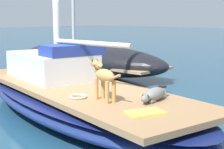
{
  "coord_description": "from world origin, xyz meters",
  "views": [
    {
      "loc": [
        -4.85,
        -5.46,
        2.09
      ],
      "look_at": [
        0.0,
        -1.0,
        1.01
      ],
      "focal_mm": 56.04,
      "sensor_mm": 36.0,
      "label": 1
    }
  ],
  "objects": [
    {
      "name": "ground_plane",
      "position": [
        0.0,
        0.0,
        0.0
      ],
      "size": [
        120.0,
        120.0,
        0.0
      ],
      "primitive_type": "plane",
      "color": "navy"
    },
    {
      "name": "sailboat_main",
      "position": [
        0.0,
        0.0,
        0.34
      ],
      "size": [
        3.9,
        7.59,
        0.66
      ],
      "color": "navy",
      "rests_on": "ground"
    },
    {
      "name": "deck_winch",
      "position": [
        0.34,
        -1.93,
        0.76
      ],
      "size": [
        0.16,
        0.16,
        0.21
      ],
      "color": "#B7B7BC",
      "rests_on": "sailboat_main"
    },
    {
      "name": "dog_grey",
      "position": [
        0.0,
        -1.99,
        0.77
      ],
      "size": [
        0.95,
        0.37,
        0.22
      ],
      "color": "gray",
      "rests_on": "sailboat_main"
    },
    {
      "name": "coiled_rope",
      "position": [
        -0.75,
        -0.86,
        0.68
      ],
      "size": [
        0.32,
        0.32,
        0.04
      ],
      "primitive_type": "torus",
      "color": "beige",
      "rests_on": "sailboat_main"
    },
    {
      "name": "dog_tan",
      "position": [
        -0.57,
        -1.33,
        1.08
      ],
      "size": [
        0.36,
        0.92,
        0.7
      ],
      "color": "tan",
      "rests_on": "sailboat_main"
    },
    {
      "name": "deck_towel",
      "position": [
        -0.76,
        -2.38,
        0.68
      ],
      "size": [
        0.66,
        0.55,
        0.03
      ],
      "primitive_type": "cube",
      "rotation": [
        0.0,
        0.0,
        -0.39
      ],
      "color": "#D8D14C",
      "rests_on": "sailboat_main"
    },
    {
      "name": "moored_boat_starboard_side",
      "position": [
        4.04,
        3.97,
        0.58
      ],
      "size": [
        2.18,
        7.21,
        5.93
      ],
      "color": "black",
      "rests_on": "ground"
    },
    {
      "name": "cabin_house",
      "position": [
        0.24,
        1.09,
        1.01
      ],
      "size": [
        1.81,
        2.46,
        0.84
      ],
      "color": "silver",
      "rests_on": "sailboat_main"
    }
  ]
}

